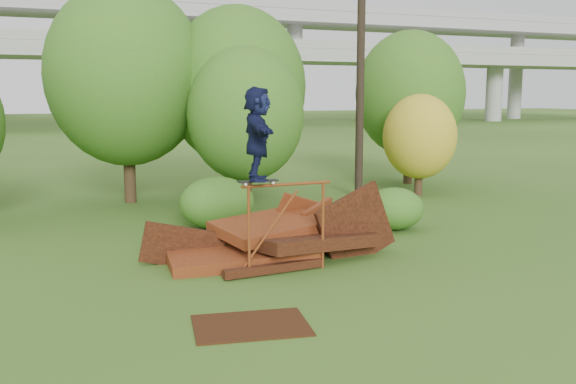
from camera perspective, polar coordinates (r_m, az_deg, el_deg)
name	(u,v)px	position (r m, az deg, el deg)	size (l,w,h in m)	color
ground	(366,285)	(12.65, 6.94, -8.24)	(240.00, 240.00, 0.00)	#2D5116
scrap_pile	(273,241)	(14.44, -1.30, -4.42)	(5.85, 2.76, 2.11)	#511F0E
grind_rail	(287,212)	(13.16, -0.10, -1.81)	(1.96, 0.08, 1.88)	brown
skateboard	(258,181)	(12.82, -2.69, 0.97)	(0.82, 0.23, 0.08)	black
skater	(258,134)	(12.73, -2.72, 5.19)	(1.72, 0.55, 1.86)	#111637
flat_plate	(251,325)	(10.48, -3.33, -11.74)	(1.82, 1.30, 0.03)	#32190A
tree_1	(126,75)	(22.31, -14.21, 10.06)	(5.28, 5.28, 7.35)	black
tree_2	(246,115)	(20.14, -3.77, 6.89)	(3.65, 3.65, 5.15)	black
tree_3	(237,87)	(22.56, -4.60, 9.29)	(4.83, 4.83, 6.69)	black
tree_4	(420,137)	(23.76, 11.63, 4.84)	(2.67, 2.67, 3.69)	black
tree_5	(410,94)	(26.83, 10.80, 8.56)	(4.44, 4.44, 6.24)	black
shrub_left	(217,203)	(17.70, -6.33, -0.96)	(2.07, 1.91, 1.44)	#255316
shrub_right	(394,209)	(17.71, 9.41, -1.47)	(1.64, 1.50, 1.16)	#255316
utility_pole	(361,62)	(22.91, 6.47, 11.44)	(1.40, 0.28, 9.43)	black
freeway_overpass	(74,31)	(73.95, -18.52, 13.43)	(160.00, 15.00, 13.70)	gray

